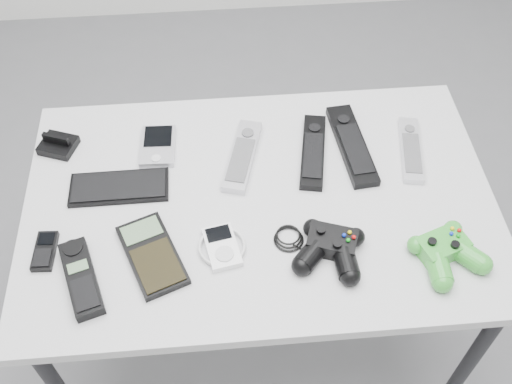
{
  "coord_description": "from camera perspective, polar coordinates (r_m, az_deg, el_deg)",
  "views": [
    {
      "loc": [
        -0.13,
        -0.89,
        1.79
      ],
      "look_at": [
        -0.06,
        -0.05,
        0.74
      ],
      "focal_mm": 42.0,
      "sensor_mm": 36.0,
      "label": 1
    }
  ],
  "objects": [
    {
      "name": "remote_silver_b",
      "position": [
        1.5,
        14.54,
        3.96
      ],
      "size": [
        0.08,
        0.21,
        0.02
      ],
      "primitive_type": "cube",
      "rotation": [
        0.0,
        0.0,
        -0.17
      ],
      "color": "silver",
      "rests_on": "desk"
    },
    {
      "name": "remote_black_a",
      "position": [
        1.45,
        5.46,
        3.91
      ],
      "size": [
        0.1,
        0.24,
        0.02
      ],
      "primitive_type": "cube",
      "rotation": [
        0.0,
        0.0,
        -0.19
      ],
      "color": "black",
      "rests_on": "desk"
    },
    {
      "name": "mp3_player",
      "position": [
        1.28,
        -3.26,
        -5.2
      ],
      "size": [
        0.12,
        0.13,
        0.02
      ],
      "primitive_type": "cube",
      "rotation": [
        0.0,
        0.0,
        0.19
      ],
      "color": "white",
      "rests_on": "desk"
    },
    {
      "name": "mobile_phone",
      "position": [
        1.35,
        -19.48,
        -5.31
      ],
      "size": [
        0.05,
        0.1,
        0.02
      ],
      "primitive_type": "cube",
      "rotation": [
        0.0,
        0.0,
        -0.05
      ],
      "color": "black",
      "rests_on": "desk"
    },
    {
      "name": "desk",
      "position": [
        1.42,
        0.36,
        -2.2
      ],
      "size": [
        1.07,
        0.69,
        0.72
      ],
      "color": "#AFB0B2",
      "rests_on": "floor"
    },
    {
      "name": "pda",
      "position": [
        1.48,
        -9.34,
        4.38
      ],
      "size": [
        0.09,
        0.13,
        0.02
      ],
      "primitive_type": "cube",
      "rotation": [
        0.0,
        0.0,
        -0.04
      ],
      "color": "#B8B7BF",
      "rests_on": "desk"
    },
    {
      "name": "calculator",
      "position": [
        1.29,
        -9.87,
        -5.89
      ],
      "size": [
        0.16,
        0.22,
        0.02
      ],
      "primitive_type": "cube",
      "rotation": [
        0.0,
        0.0,
        0.37
      ],
      "color": "black",
      "rests_on": "desk"
    },
    {
      "name": "dock_bracket",
      "position": [
        1.53,
        -18.41,
        4.53
      ],
      "size": [
        0.1,
        0.1,
        0.04
      ],
      "primitive_type": "cube",
      "rotation": [
        0.0,
        0.0,
        -0.36
      ],
      "color": "black",
      "rests_on": "desk"
    },
    {
      "name": "controller_green",
      "position": [
        1.32,
        17.71,
        -5.35
      ],
      "size": [
        0.19,
        0.19,
        0.05
      ],
      "primitive_type": null,
      "rotation": [
        0.0,
        0.0,
        0.35
      ],
      "color": "#277F22",
      "rests_on": "desk"
    },
    {
      "name": "remote_black_b",
      "position": [
        1.48,
        9.12,
        4.5
      ],
      "size": [
        0.09,
        0.27,
        0.02
      ],
      "primitive_type": "cube",
      "rotation": [
        0.0,
        0.0,
        0.1
      ],
      "color": "black",
      "rests_on": "desk"
    },
    {
      "name": "floor",
      "position": [
        2.01,
        1.7,
        -12.15
      ],
      "size": [
        3.5,
        3.5,
        0.0
      ],
      "primitive_type": "plane",
      "color": "slate",
      "rests_on": "ground"
    },
    {
      "name": "pda_keyboard",
      "position": [
        1.41,
        -12.9,
        0.47
      ],
      "size": [
        0.23,
        0.1,
        0.01
      ],
      "primitive_type": "cube",
      "rotation": [
        0.0,
        0.0,
        0.0
      ],
      "color": "black",
      "rests_on": "desk"
    },
    {
      "name": "controller_black",
      "position": [
        1.27,
        7.13,
        -5.21
      ],
      "size": [
        0.28,
        0.23,
        0.05
      ],
      "primitive_type": null,
      "rotation": [
        0.0,
        0.0,
        -0.33
      ],
      "color": "black",
      "rests_on": "desk"
    },
    {
      "name": "cordless_handset",
      "position": [
        1.28,
        -16.31,
        -7.85
      ],
      "size": [
        0.11,
        0.19,
        0.03
      ],
      "primitive_type": "cube",
      "rotation": [
        0.0,
        0.0,
        0.31
      ],
      "color": "black",
      "rests_on": "desk"
    },
    {
      "name": "remote_silver_a",
      "position": [
        1.44,
        -1.31,
        3.51
      ],
      "size": [
        0.11,
        0.23,
        0.02
      ],
      "primitive_type": "cube",
      "rotation": [
        0.0,
        0.0,
        -0.27
      ],
      "color": "#B8B7BF",
      "rests_on": "desk"
    }
  ]
}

